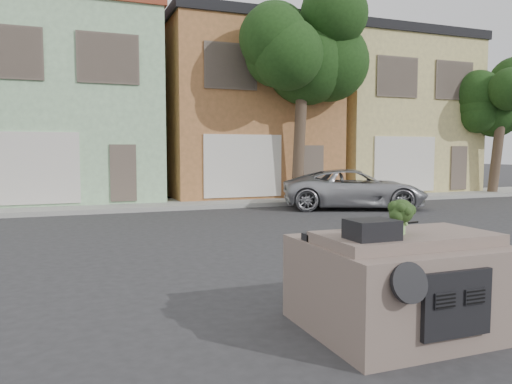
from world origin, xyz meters
TOP-DOWN VIEW (x-y plane):
  - ground_plane at (0.00, 0.00)m, footprint 120.00×120.00m
  - sidewalk at (0.00, 10.50)m, footprint 40.00×3.00m
  - townhouse_mint at (-3.50, 14.50)m, footprint 7.20×8.20m
  - townhouse_tan at (4.00, 14.50)m, footprint 7.20×8.20m
  - townhouse_beige at (11.50, 14.50)m, footprint 7.20×8.20m
  - silver_pickup at (6.00, 7.44)m, footprint 5.47×4.01m
  - tree_near at (5.00, 9.80)m, footprint 4.40×4.00m
  - tree_far at (15.00, 9.80)m, footprint 3.20×3.00m
  - car_dashboard at (0.00, -3.00)m, footprint 2.00×1.80m
  - instrument_hump at (-0.58, -3.35)m, footprint 0.48×0.38m
  - wiper_arm at (0.28, -2.62)m, footprint 0.69×0.15m
  - broccoli at (-0.10, -3.19)m, footprint 0.33×0.33m

SIDE VIEW (x-z plane):
  - ground_plane at x=0.00m, z-range 0.00..0.00m
  - silver_pickup at x=6.00m, z-range -0.69..0.69m
  - sidewalk at x=0.00m, z-range 0.00..0.15m
  - car_dashboard at x=0.00m, z-range 0.00..1.12m
  - wiper_arm at x=0.28m, z-range 1.12..1.14m
  - instrument_hump at x=-0.58m, z-range 1.12..1.32m
  - broccoli at x=-0.10m, z-range 1.12..1.51m
  - tree_far at x=15.00m, z-range 0.00..6.00m
  - townhouse_mint at x=-3.50m, z-range 0.00..7.55m
  - townhouse_tan at x=4.00m, z-range 0.00..7.55m
  - townhouse_beige at x=11.50m, z-range 0.00..7.55m
  - tree_near at x=5.00m, z-range 0.00..8.50m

